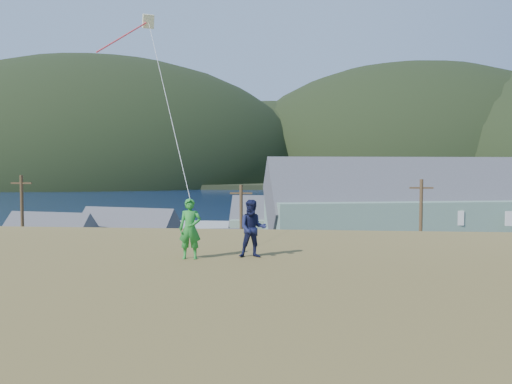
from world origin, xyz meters
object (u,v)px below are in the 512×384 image
wharf (243,229)px  shed_teal (45,246)px  kite_flyer_green (190,229)px  kite_flyer_navy (253,229)px  lodge (442,212)px  shed_palegreen_near (124,242)px  shed_palegreen_far (277,224)px  shed_white (202,260)px

wharf → shed_teal: (-14.91, -29.82, 2.06)m
kite_flyer_green → kite_flyer_navy: bearing=8.6°
lodge → shed_teal: bearing=-176.9°
lodge → shed_palegreen_near: lodge is taller
shed_palegreen_far → shed_white: bearing=-104.1°
wharf → kite_flyer_navy: size_ratio=15.11×
wharf → lodge: 30.88m
shed_teal → shed_white: shed_teal is taller
wharf → kite_flyer_navy: kite_flyer_navy is taller
shed_teal → shed_palegreen_far: shed_palegreen_far is taller
wharf → lodge: bearing=-39.0°
shed_teal → kite_flyer_green: (20.50, -29.65, 5.57)m
kite_flyer_green → lodge: bearing=61.8°
shed_white → shed_palegreen_far: (5.22, 20.26, 0.74)m
wharf → kite_flyer_green: 60.22m
shed_white → shed_palegreen_near: bearing=133.4°
shed_teal → shed_palegreen_near: shed_palegreen_near is taller
shed_palegreen_near → shed_palegreen_far: (13.92, 14.56, 0.24)m
shed_white → kite_flyer_navy: size_ratio=4.59×
shed_palegreen_near → shed_white: bearing=-20.9°
shed_palegreen_far → kite_flyer_navy: (1.50, -45.72, 5.16)m
wharf → kite_flyer_green: bearing=-84.6°
shed_palegreen_near → shed_white: 10.42m
wharf → kite_flyer_green: kite_flyer_green is taller
shed_teal → kite_flyer_green: 36.48m
kite_flyer_navy → shed_teal: bearing=118.8°
lodge → shed_palegreen_near: size_ratio=3.59×
shed_palegreen_near → kite_flyer_green: size_ratio=6.08×
shed_teal → kite_flyer_navy: kite_flyer_navy is taller
shed_teal → shed_palegreen_far: size_ratio=0.83×
lodge → kite_flyer_navy: bearing=-124.5°
shed_palegreen_near → shed_palegreen_far: 20.15m
lodge → shed_teal: 40.15m
shed_palegreen_near → shed_palegreen_far: bearing=58.6°
lodge → kite_flyer_green: 44.26m
kite_flyer_green → shed_white: bearing=96.8°
shed_palegreen_near → kite_flyer_green: 34.80m
wharf → kite_flyer_green: (5.59, -59.47, 7.64)m
shed_teal → kite_flyer_green: bearing=-46.3°
shed_teal → shed_palegreen_far: bearing=47.4°
shed_palegreen_far → kite_flyer_navy: size_ratio=6.58×
wharf → shed_white: (0.68, -33.60, 1.71)m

